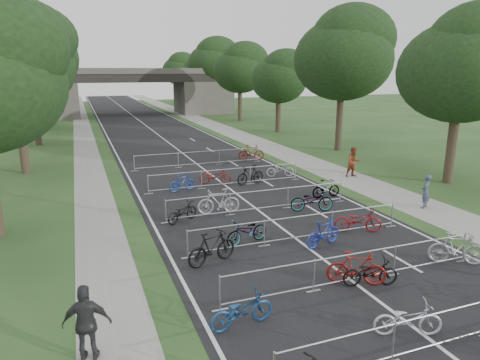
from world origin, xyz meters
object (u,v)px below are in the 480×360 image
(pedestrian_a, at_px, (426,192))
(pedestrian_b, at_px, (353,162))
(overpass_bridge, at_px, (130,92))
(pedestrian_c, at_px, (87,324))

(pedestrian_a, xyz_separation_m, pedestrian_b, (0.51, 6.77, 0.10))
(pedestrian_a, height_order, pedestrian_b, pedestrian_b)
(overpass_bridge, relative_size, pedestrian_a, 18.06)
(overpass_bridge, bearing_deg, pedestrian_c, -97.92)
(pedestrian_a, bearing_deg, pedestrian_c, -10.12)
(pedestrian_b, distance_m, pedestrian_c, 21.16)
(overpass_bridge, bearing_deg, pedestrian_a, -81.38)
(overpass_bridge, xyz_separation_m, pedestrian_a, (7.95, -52.42, -2.67))
(overpass_bridge, height_order, pedestrian_c, overpass_bridge)
(pedestrian_a, relative_size, pedestrian_c, 0.89)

